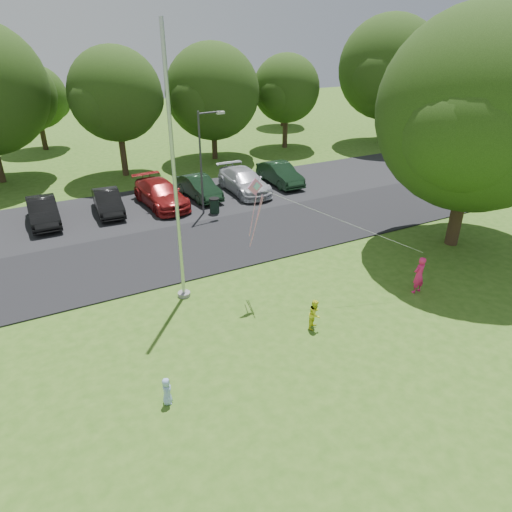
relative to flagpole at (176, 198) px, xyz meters
name	(u,v)px	position (x,y,z in m)	size (l,w,h in m)	color
ground	(328,338)	(3.50, -5.00, -4.17)	(120.00, 120.00, 0.00)	#376219
park_road	(223,241)	(3.50, 4.00, -4.14)	(60.00, 6.00, 0.06)	black
parking_strip	(180,202)	(3.50, 10.50, -4.14)	(42.00, 7.00, 0.06)	black
flagpole	(176,198)	(0.00, 0.00, 0.00)	(0.50, 0.50, 10.00)	#B7BABF
street_lamp	(204,154)	(4.27, 8.03, -0.70)	(1.62, 0.34, 5.77)	#3F3F44
trash_can	(214,206)	(4.64, 7.76, -3.69)	(0.59, 0.59, 0.94)	black
big_tree	(478,116)	(13.43, -1.56, 2.03)	(9.50, 8.89, 10.86)	#332316
tree_row	(155,88)	(5.09, 19.23, 1.55)	(64.35, 11.94, 10.88)	#332316
horizon_trees	(153,91)	(7.56, 28.88, 0.14)	(77.46, 7.20, 7.02)	#332316
parked_cars	(187,189)	(3.97, 10.49, -3.40)	(16.44, 5.24, 1.47)	black
woman	(419,275)	(8.51, -4.12, -3.37)	(0.58, 0.38, 1.58)	#FF2173
child_yellow	(315,314)	(3.43, -4.23, -3.60)	(0.55, 0.43, 1.14)	yellow
child_blue	(167,391)	(-2.40, -5.34, -3.73)	(0.43, 0.28, 0.87)	#9DC0F2
kite	(259,199)	(2.78, -1.19, -0.13)	(6.18, 3.28, 3.04)	pink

